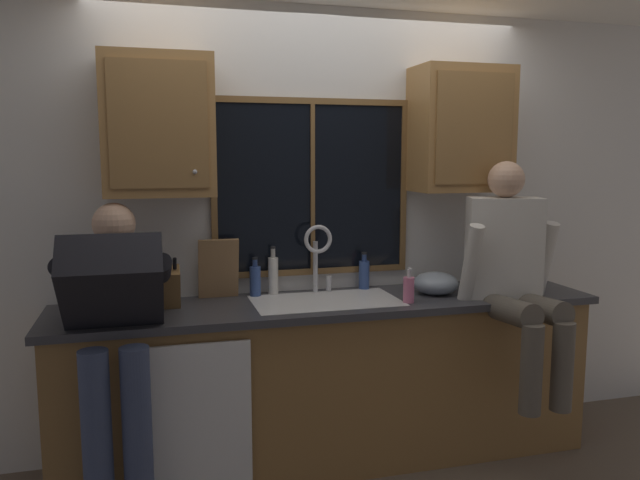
# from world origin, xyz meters

# --- Properties ---
(back_wall) EXTENTS (5.32, 0.12, 2.55)m
(back_wall) POSITION_xyz_m (0.00, 0.06, 1.27)
(back_wall) COLOR silver
(back_wall) RESTS_ON floor
(window_glass) EXTENTS (1.10, 0.02, 0.95)m
(window_glass) POSITION_xyz_m (-0.03, -0.01, 1.52)
(window_glass) COLOR black
(window_frame_top) EXTENTS (1.17, 0.02, 0.04)m
(window_frame_top) POSITION_xyz_m (-0.03, -0.02, 2.02)
(window_frame_top) COLOR brown
(window_frame_bottom) EXTENTS (1.17, 0.02, 0.04)m
(window_frame_bottom) POSITION_xyz_m (-0.03, -0.02, 1.03)
(window_frame_bottom) COLOR brown
(window_frame_left) EXTENTS (0.03, 0.02, 0.95)m
(window_frame_left) POSITION_xyz_m (-0.59, -0.02, 1.52)
(window_frame_left) COLOR brown
(window_frame_right) EXTENTS (0.03, 0.02, 0.95)m
(window_frame_right) POSITION_xyz_m (0.54, -0.02, 1.52)
(window_frame_right) COLOR brown
(window_mullion_center) EXTENTS (0.02, 0.02, 0.95)m
(window_mullion_center) POSITION_xyz_m (-0.03, -0.02, 1.52)
(window_mullion_center) COLOR brown
(lower_cabinet_run) EXTENTS (2.92, 0.58, 0.88)m
(lower_cabinet_run) POSITION_xyz_m (0.00, -0.29, 0.44)
(lower_cabinet_run) COLOR olive
(lower_cabinet_run) RESTS_ON floor
(countertop) EXTENTS (2.98, 0.62, 0.04)m
(countertop) POSITION_xyz_m (0.00, -0.31, 0.90)
(countertop) COLOR #38383D
(countertop) RESTS_ON lower_cabinet_run
(dishwasher_front) EXTENTS (0.60, 0.02, 0.74)m
(dishwasher_front) POSITION_xyz_m (-0.79, -0.61, 0.46)
(dishwasher_front) COLOR white
(upper_cabinet_left) EXTENTS (0.55, 0.36, 0.72)m
(upper_cabinet_left) POSITION_xyz_m (-0.88, -0.17, 1.86)
(upper_cabinet_left) COLOR #9E703D
(upper_cabinet_right) EXTENTS (0.55, 0.36, 0.72)m
(upper_cabinet_right) POSITION_xyz_m (0.83, -0.17, 1.86)
(upper_cabinet_right) COLOR #9E703D
(sink) EXTENTS (0.80, 0.46, 0.21)m
(sink) POSITION_xyz_m (-0.03, -0.30, 0.82)
(sink) COLOR silver
(sink) RESTS_ON lower_cabinet_run
(faucet) EXTENTS (0.18, 0.09, 0.40)m
(faucet) POSITION_xyz_m (-0.02, -0.12, 1.17)
(faucet) COLOR silver
(faucet) RESTS_ON countertop
(person_standing) EXTENTS (0.53, 0.72, 1.48)m
(person_standing) POSITION_xyz_m (-1.11, -0.58, 0.93)
(person_standing) COLOR #384260
(person_standing) RESTS_ON floor
(person_sitting_on_counter) EXTENTS (0.54, 0.65, 1.26)m
(person_sitting_on_counter) POSITION_xyz_m (0.96, -0.57, 1.10)
(person_sitting_on_counter) COLOR #595147
(person_sitting_on_counter) RESTS_ON countertop
(knife_block) EXTENTS (0.12, 0.18, 0.32)m
(knife_block) POSITION_xyz_m (-0.86, -0.24, 1.03)
(knife_block) COLOR brown
(knife_block) RESTS_ON countertop
(cutting_board) EXTENTS (0.22, 0.09, 0.34)m
(cutting_board) POSITION_xyz_m (-0.58, -0.09, 1.09)
(cutting_board) COLOR #997047
(cutting_board) RESTS_ON countertop
(mixing_bowl) EXTENTS (0.26, 0.26, 0.13)m
(mixing_bowl) POSITION_xyz_m (0.64, -0.29, 0.98)
(mixing_bowl) COLOR #8C99A8
(mixing_bowl) RESTS_ON countertop
(soap_dispenser) EXTENTS (0.06, 0.07, 0.19)m
(soap_dispenser) POSITION_xyz_m (0.40, -0.46, 0.99)
(soap_dispenser) COLOR pink
(soap_dispenser) RESTS_ON countertop
(bottle_green_glass) EXTENTS (0.06, 0.06, 0.22)m
(bottle_green_glass) POSITION_xyz_m (-0.38, -0.08, 1.01)
(bottle_green_glass) COLOR #334C8C
(bottle_green_glass) RESTS_ON countertop
(bottle_tall_clear) EXTENTS (0.06, 0.06, 0.22)m
(bottle_tall_clear) POSITION_xyz_m (0.28, -0.07, 1.01)
(bottle_tall_clear) COLOR #334C8C
(bottle_tall_clear) RESTS_ON countertop
(bottle_amber_small) EXTENTS (0.06, 0.06, 0.28)m
(bottle_amber_small) POSITION_xyz_m (-0.27, -0.06, 1.03)
(bottle_amber_small) COLOR silver
(bottle_amber_small) RESTS_ON countertop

